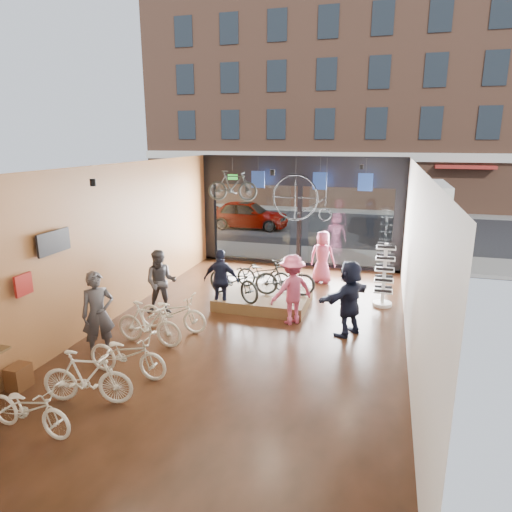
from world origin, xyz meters
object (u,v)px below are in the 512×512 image
at_px(display_platform, 264,299).
at_px(floor_bike_0, 29,408).
at_px(floor_bike_1, 87,377).
at_px(sunglasses_rack, 384,275).
at_px(box_truck, 422,214).
at_px(display_bike_left, 233,280).
at_px(customer_1, 161,282).
at_px(floor_bike_3, 149,324).
at_px(display_bike_mid, 285,278).
at_px(display_bike_right, 264,274).
at_px(customer_5, 349,298).
at_px(hung_bike, 232,186).
at_px(customer_0, 98,314).
at_px(customer_4, 322,257).
at_px(street_car, 247,214).
at_px(penny_farthing, 305,199).
at_px(floor_bike_2, 127,354).
at_px(customer_3, 292,290).
at_px(customer_2, 221,280).
at_px(floor_bike_4, 173,312).

bearing_deg(display_platform, floor_bike_0, -107.57).
xyz_separation_m(floor_bike_1, sunglasses_rack, (4.74, 6.20, 0.39)).
distance_m(box_truck, display_bike_left, 11.08).
distance_m(display_bike_left, customer_1, 1.86).
bearing_deg(customer_1, floor_bike_1, -99.10).
distance_m(floor_bike_3, display_bike_mid, 3.90).
relative_size(display_bike_right, customer_1, 0.96).
relative_size(customer_5, hung_bike, 1.11).
relative_size(display_bike_left, customer_0, 1.03).
bearing_deg(customer_4, street_car, -48.44).
relative_size(customer_0, customer_1, 1.08).
height_order(display_bike_mid, customer_0, customer_0).
bearing_deg(box_truck, penny_farthing, -122.62).
bearing_deg(street_car, floor_bike_2, -171.80).
bearing_deg(sunglasses_rack, customer_5, -118.82).
bearing_deg(penny_farthing, display_platform, -99.74).
bearing_deg(box_truck, street_car, 172.98).
xyz_separation_m(display_bike_right, customer_3, (1.10, -1.48, 0.13)).
xyz_separation_m(box_truck, customer_2, (-5.47, -9.95, -0.42)).
distance_m(penny_farthing, hung_bike, 2.33).
distance_m(box_truck, customer_5, 10.81).
bearing_deg(customer_5, customer_3, -69.40).
height_order(display_bike_left, display_bike_right, display_bike_left).
height_order(street_car, floor_bike_1, street_car).
xyz_separation_m(floor_bike_0, floor_bike_3, (0.23, 3.27, 0.07)).
bearing_deg(floor_bike_3, floor_bike_0, -179.37).
relative_size(floor_bike_0, customer_3, 0.91).
distance_m(display_platform, customer_1, 2.78).
xyz_separation_m(floor_bike_1, display_platform, (1.65, 5.37, -0.33)).
xyz_separation_m(floor_bike_1, customer_5, (4.00, 4.06, 0.40)).
distance_m(display_bike_left, display_bike_right, 1.11).
distance_m(floor_bike_4, customer_3, 2.88).
relative_size(floor_bike_3, customer_5, 0.91).
bearing_deg(display_bike_mid, street_car, 13.53).
bearing_deg(street_car, floor_bike_0, -174.48).
relative_size(floor_bike_2, customer_4, 1.01).
bearing_deg(floor_bike_1, floor_bike_0, 148.85).
bearing_deg(floor_bike_3, display_bike_right, -20.57).
height_order(display_platform, penny_farthing, penny_farthing).
relative_size(floor_bike_4, hung_bike, 1.08).
bearing_deg(display_bike_right, display_platform, -158.62).
distance_m(floor_bike_0, display_bike_right, 7.04).
xyz_separation_m(floor_bike_4, customer_5, (3.96, 0.90, 0.43)).
xyz_separation_m(floor_bike_0, customer_2, (1.04, 5.63, 0.41)).
distance_m(display_bike_right, penny_farthing, 3.19).
xyz_separation_m(street_car, sunglasses_rack, (6.70, -9.44, 0.17)).
bearing_deg(display_bike_right, box_truck, -20.58).
relative_size(floor_bike_1, sunglasses_rack, 0.92).
height_order(box_truck, display_bike_right, box_truck).
xyz_separation_m(box_truck, penny_farthing, (-3.99, -6.24, 1.27)).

